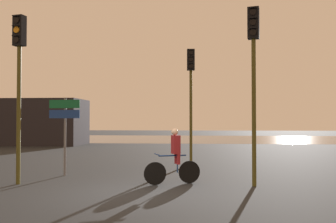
# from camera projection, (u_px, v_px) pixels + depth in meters

# --- Properties ---
(ground_plane) EXTENTS (120.00, 120.00, 0.00)m
(ground_plane) POSITION_uv_depth(u_px,v_px,m) (133.00, 194.00, 9.40)
(ground_plane) COLOR black
(water_strip) EXTENTS (80.00, 16.00, 0.01)m
(water_strip) POSITION_uv_depth(u_px,v_px,m) (181.00, 139.00, 37.80)
(water_strip) COLOR slate
(water_strip) RESTS_ON ground
(distant_building) EXTENTS (10.06, 4.00, 3.47)m
(distant_building) POSITION_uv_depth(u_px,v_px,m) (18.00, 122.00, 28.80)
(distant_building) COLOR black
(distant_building) RESTS_ON ground
(traffic_light_near_left) EXTENTS (0.37, 0.38, 4.94)m
(traffic_light_near_left) POSITION_uv_depth(u_px,v_px,m) (19.00, 68.00, 10.94)
(traffic_light_near_left) COLOR #4C4719
(traffic_light_near_left) RESTS_ON ground
(traffic_light_center) EXTENTS (0.34, 0.35, 4.90)m
(traffic_light_center) POSITION_uv_depth(u_px,v_px,m) (191.00, 85.00, 15.92)
(traffic_light_center) COLOR #4C4719
(traffic_light_center) RESTS_ON ground
(traffic_light_near_right) EXTENTS (0.37, 0.39, 5.08)m
(traffic_light_near_right) POSITION_uv_depth(u_px,v_px,m) (254.00, 63.00, 10.61)
(traffic_light_near_right) COLOR #4C4719
(traffic_light_near_right) RESTS_ON ground
(direction_sign_post) EXTENTS (1.10, 0.17, 2.60)m
(direction_sign_post) POSITION_uv_depth(u_px,v_px,m) (65.00, 122.00, 12.59)
(direction_sign_post) COLOR slate
(direction_sign_post) RESTS_ON ground
(cyclist) EXTENTS (1.60, 0.73, 1.62)m
(cyclist) POSITION_uv_depth(u_px,v_px,m) (175.00, 156.00, 10.91)
(cyclist) COLOR black
(cyclist) RESTS_ON ground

